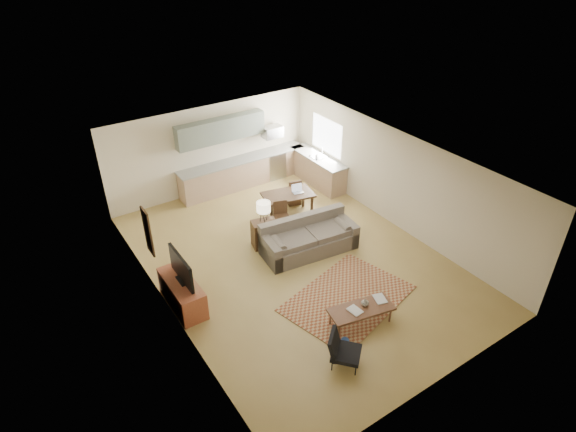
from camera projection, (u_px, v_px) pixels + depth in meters
room at (295, 214)px, 11.29m from camera, size 9.00×9.00×9.00m
kitchen_counter_back at (244, 172)px, 15.13m from camera, size 4.26×0.64×0.92m
kitchen_counter_right at (318, 170)px, 15.25m from camera, size 0.64×2.26×0.92m
kitchen_range at (273, 164)px, 15.66m from camera, size 0.62×0.62×0.90m
kitchen_microwave at (272, 132)px, 15.09m from camera, size 0.62×0.40×0.35m
upper_cabinets at (221, 130)px, 14.17m from camera, size 2.80×0.34×0.70m
window_right at (327, 136)px, 14.82m from camera, size 0.02×1.40×1.05m
wall_art_left at (148, 232)px, 10.31m from camera, size 0.06×0.42×1.10m
triptych at (207, 138)px, 14.19m from camera, size 1.70×0.04×0.50m
rug at (348, 298)px, 10.80m from camera, size 3.17×2.56×0.02m
sofa at (309, 237)px, 12.11m from camera, size 2.62×1.37×0.87m
coffee_table at (361, 315)px, 10.05m from camera, size 1.46×0.81×0.42m
book_a at (351, 313)px, 9.81m from camera, size 0.27×0.34×0.03m
book_b at (375, 300)px, 10.14m from camera, size 0.42×0.46×0.02m
vase at (365, 302)px, 9.98m from camera, size 0.20×0.20×0.17m
armchair at (346, 351)px, 9.05m from camera, size 0.88×0.88×0.71m
tv_credenza at (182, 293)px, 10.46m from camera, size 0.56×1.44×0.67m
tv at (181, 268)px, 10.13m from camera, size 0.11×1.11×0.67m
console_table at (264, 234)px, 12.36m from camera, size 0.70×0.55×0.73m
table_lamp at (264, 212)px, 12.01m from camera, size 0.46×0.46×0.58m
dining_table at (288, 205)px, 13.62m from camera, size 1.53×1.07×0.71m
dining_chair_near at (282, 217)px, 12.98m from camera, size 0.50×0.51×0.82m
dining_chair_far at (293, 191)px, 14.20m from camera, size 0.48×0.50×0.81m
laptop at (298, 189)px, 13.43m from camera, size 0.34×0.28×0.22m
soap_bottle at (317, 155)px, 14.86m from camera, size 0.11×0.11×0.19m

